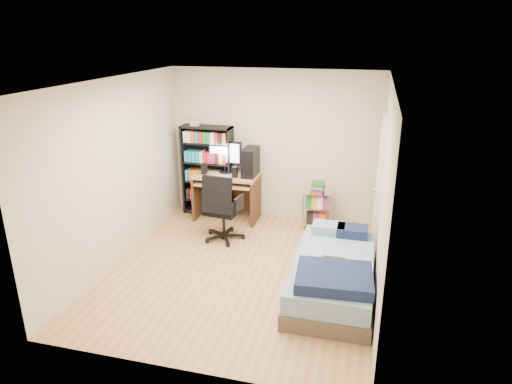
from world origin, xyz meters
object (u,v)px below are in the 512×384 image
(office_chair, at_px, (222,219))
(bed, at_px, (333,274))
(media_shelf, at_px, (208,169))
(computer_desk, at_px, (233,178))

(office_chair, bearing_deg, bed, -24.57)
(media_shelf, relative_size, office_chair, 1.51)
(media_shelf, relative_size, computer_desk, 1.21)
(computer_desk, height_order, office_chair, computer_desk)
(media_shelf, xyz_separation_m, bed, (2.37, -2.08, -0.55))
(office_chair, relative_size, bed, 0.55)
(computer_desk, bearing_deg, media_shelf, 165.58)
(computer_desk, distance_m, bed, 2.74)
(computer_desk, xyz_separation_m, office_chair, (0.09, -0.88, -0.38))
(bed, bearing_deg, office_chair, 148.98)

